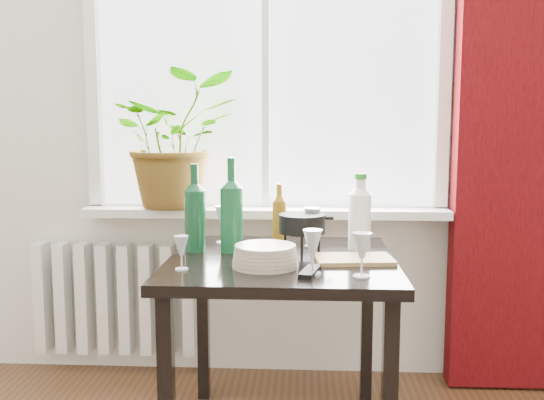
# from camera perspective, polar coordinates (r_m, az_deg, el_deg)

# --- Properties ---
(window) EXTENTS (1.72, 0.08, 1.62)m
(window) POSITION_cam_1_polar(r_m,az_deg,el_deg) (2.94, -0.56, 14.18)
(window) COLOR white
(window) RESTS_ON ground
(windowsill) EXTENTS (1.72, 0.20, 0.04)m
(windowsill) POSITION_cam_1_polar(r_m,az_deg,el_deg) (2.88, -0.63, -1.13)
(windowsill) COLOR silver
(windowsill) RESTS_ON ground
(curtain) EXTENTS (0.50, 0.12, 2.56)m
(curtain) POSITION_cam_1_polar(r_m,az_deg,el_deg) (2.97, 21.67, 7.73)
(curtain) COLOR #3B0508
(curtain) RESTS_ON ground
(radiator) EXTENTS (0.80, 0.10, 0.55)m
(radiator) POSITION_cam_1_polar(r_m,az_deg,el_deg) (3.15, -14.52, -8.95)
(radiator) COLOR white
(radiator) RESTS_ON ground
(table) EXTENTS (0.85, 0.85, 0.74)m
(table) POSITION_cam_1_polar(r_m,az_deg,el_deg) (2.32, 0.88, -7.64)
(table) COLOR black
(table) RESTS_ON ground
(potted_plant) EXTENTS (0.72, 0.68, 0.64)m
(potted_plant) POSITION_cam_1_polar(r_m,az_deg,el_deg) (2.92, -9.11, 5.60)
(potted_plant) COLOR #37651A
(potted_plant) RESTS_ON windowsill
(wine_bottle_left) EXTENTS (0.09, 0.09, 0.36)m
(wine_bottle_left) POSITION_cam_1_polar(r_m,az_deg,el_deg) (2.41, -7.27, -0.63)
(wine_bottle_left) COLOR #0B3A1D
(wine_bottle_left) RESTS_ON table
(wine_bottle_right) EXTENTS (0.11, 0.11, 0.38)m
(wine_bottle_right) POSITION_cam_1_polar(r_m,az_deg,el_deg) (2.38, -3.83, -0.38)
(wine_bottle_right) COLOR #0E4824
(wine_bottle_right) RESTS_ON table
(bottle_amber) EXTENTS (0.07, 0.07, 0.25)m
(bottle_amber) POSITION_cam_1_polar(r_m,az_deg,el_deg) (2.62, 0.69, -1.10)
(bottle_amber) COLOR brown
(bottle_amber) RESTS_ON table
(cleaning_bottle) EXTENTS (0.12, 0.12, 0.31)m
(cleaning_bottle) POSITION_cam_1_polar(r_m,az_deg,el_deg) (2.45, 8.27, -1.00)
(cleaning_bottle) COLOR white
(cleaning_bottle) RESTS_ON table
(wineglass_front_right) EXTENTS (0.09, 0.09, 0.15)m
(wineglass_front_right) POSITION_cam_1_polar(r_m,az_deg,el_deg) (2.04, 3.84, -4.87)
(wineglass_front_right) COLOR silver
(wineglass_front_right) RESTS_ON table
(wineglass_far_right) EXTENTS (0.08, 0.08, 0.15)m
(wineglass_far_right) POSITION_cam_1_polar(r_m,az_deg,el_deg) (2.02, 8.45, -5.10)
(wineglass_far_right) COLOR white
(wineglass_far_right) RESTS_ON table
(wineglass_back_center) EXTENTS (0.08, 0.08, 0.17)m
(wineglass_back_center) POSITION_cam_1_polar(r_m,az_deg,el_deg) (2.48, 3.81, -2.54)
(wineglass_back_center) COLOR silver
(wineglass_back_center) RESTS_ON table
(wineglass_back_left) EXTENTS (0.07, 0.07, 0.16)m
(wineglass_back_left) POSITION_cam_1_polar(r_m,az_deg,el_deg) (2.56, -4.61, -2.28)
(wineglass_back_left) COLOR silver
(wineglass_back_left) RESTS_ON table
(wineglass_front_left) EXTENTS (0.06, 0.06, 0.12)m
(wineglass_front_left) POSITION_cam_1_polar(r_m,az_deg,el_deg) (2.12, -8.53, -4.93)
(wineglass_front_left) COLOR silver
(wineglass_front_left) RESTS_ON table
(plate_stack) EXTENTS (0.27, 0.27, 0.08)m
(plate_stack) POSITION_cam_1_polar(r_m,az_deg,el_deg) (2.15, -0.64, -5.32)
(plate_stack) COLOR #BEB39E
(plate_stack) RESTS_ON table
(fondue_pot) EXTENTS (0.26, 0.25, 0.15)m
(fondue_pot) POSITION_cam_1_polar(r_m,az_deg,el_deg) (2.43, 2.84, -3.03)
(fondue_pot) COLOR black
(fondue_pot) RESTS_ON table
(tv_remote) EXTENTS (0.08, 0.16, 0.02)m
(tv_remote) POSITION_cam_1_polar(r_m,az_deg,el_deg) (2.06, 3.58, -6.74)
(tv_remote) COLOR black
(tv_remote) RESTS_ON table
(cutting_board) EXTENTS (0.30, 0.21, 0.01)m
(cutting_board) POSITION_cam_1_polar(r_m,az_deg,el_deg) (2.26, 7.73, -5.54)
(cutting_board) COLOR #A8854C
(cutting_board) RESTS_ON table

